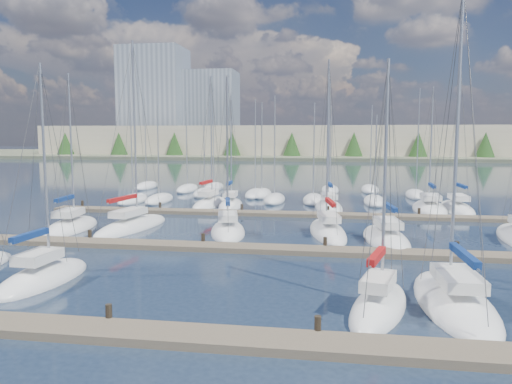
# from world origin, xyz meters

# --- Properties ---
(ground) EXTENTS (400.00, 400.00, 0.00)m
(ground) POSITION_xyz_m (0.00, 60.00, 0.00)
(ground) COLOR #233146
(ground) RESTS_ON ground
(dock_near) EXTENTS (44.00, 1.93, 1.10)m
(dock_near) POSITION_xyz_m (0.00, 2.01, 0.15)
(dock_near) COLOR #6B5E4C
(dock_near) RESTS_ON ground
(dock_mid) EXTENTS (44.00, 1.93, 1.10)m
(dock_mid) POSITION_xyz_m (0.00, 16.01, 0.15)
(dock_mid) COLOR #6B5E4C
(dock_mid) RESTS_ON ground
(dock_far) EXTENTS (44.00, 1.93, 1.10)m
(dock_far) POSITION_xyz_m (0.00, 30.01, 0.15)
(dock_far) COLOR #6B5E4C
(dock_far) RESTS_ON ground
(sailboat_r) EXTENTS (2.81, 8.70, 14.06)m
(sailboat_r) POSITION_xyz_m (16.32, 35.73, 0.19)
(sailboat_r) COLOR white
(sailboat_r) RESTS_ON ground
(sailboat_i) EXTENTS (4.17, 9.76, 15.24)m
(sailboat_i) POSITION_xyz_m (-11.10, 21.98, 0.19)
(sailboat_i) COLOR white
(sailboat_i) RESTS_ON ground
(sailboat_k) EXTENTS (3.81, 9.19, 13.53)m
(sailboat_k) POSITION_xyz_m (4.09, 22.22, 0.19)
(sailboat_k) COLOR white
(sailboat_k) RESTS_ON ground
(sailboat_c) EXTENTS (2.92, 6.89, 11.57)m
(sailboat_c) POSITION_xyz_m (-9.86, 7.86, 0.18)
(sailboat_c) COLOR white
(sailboat_c) RESTS_ON ground
(sailboat_o) EXTENTS (2.61, 6.39, 12.12)m
(sailboat_o) POSITION_xyz_m (-5.84, 34.58, 0.20)
(sailboat_o) COLOR white
(sailboat_o) RESTS_ON ground
(sailboat_h) EXTENTS (3.56, 7.76, 12.75)m
(sailboat_h) POSITION_xyz_m (-15.69, 21.02, 0.18)
(sailboat_h) COLOR white
(sailboat_h) RESTS_ON ground
(sailboat_e) EXTENTS (3.21, 9.18, 14.31)m
(sailboat_e) POSITION_xyz_m (9.68, 7.32, 0.18)
(sailboat_e) COLOR white
(sailboat_e) RESTS_ON ground
(sailboat_j) EXTENTS (4.05, 7.63, 12.38)m
(sailboat_j) POSITION_xyz_m (-3.27, 21.27, 0.18)
(sailboat_j) COLOR white
(sailboat_j) RESTS_ON ground
(sailboat_n) EXTENTS (3.22, 7.95, 14.01)m
(sailboat_n) POSITION_xyz_m (-8.18, 35.21, 0.20)
(sailboat_n) COLOR white
(sailboat_n) RESTS_ON ground
(sailboat_p) EXTENTS (3.41, 8.07, 13.36)m
(sailboat_p) POSITION_xyz_m (4.02, 34.80, 0.19)
(sailboat_p) COLOR white
(sailboat_p) RESTS_ON ground
(sailboat_l) EXTENTS (3.71, 8.69, 12.78)m
(sailboat_l) POSITION_xyz_m (8.11, 20.36, 0.18)
(sailboat_l) COLOR white
(sailboat_l) RESTS_ON ground
(sailboat_d) EXTENTS (3.70, 6.89, 11.15)m
(sailboat_d) POSITION_xyz_m (6.44, 6.20, 0.19)
(sailboat_d) COLOR white
(sailboat_d) RESTS_ON ground
(sailboat_q) EXTENTS (3.53, 8.94, 12.67)m
(sailboat_q) POSITION_xyz_m (13.74, 35.54, 0.17)
(sailboat_q) COLOR white
(sailboat_q) RESTS_ON ground
(distant_boats) EXTENTS (36.93, 20.75, 13.30)m
(distant_boats) POSITION_xyz_m (-4.34, 43.76, 0.29)
(distant_boats) COLOR #9EA0A5
(distant_boats) RESTS_ON ground
(shoreline) EXTENTS (400.00, 60.00, 38.00)m
(shoreline) POSITION_xyz_m (-13.29, 149.77, 7.44)
(shoreline) COLOR #666B51
(shoreline) RESTS_ON ground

